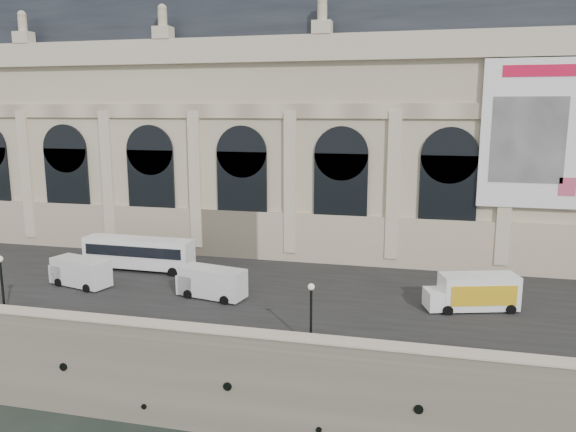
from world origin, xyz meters
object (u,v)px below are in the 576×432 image
Objects in this scene: van_c at (78,272)px; lamp_right at (311,316)px; bus_left at (138,253)px; box_truck at (473,292)px; van_b at (209,282)px; lamp_left at (2,287)px.

lamp_right is (22.16, -7.92, 0.88)m from van_c.
lamp_right reaches higher than bus_left.
lamp_right is at bearing -138.06° from box_truck.
box_truck is 1.69× the size of lamp_right.
van_b is 12.63m from lamp_right.
lamp_right is (-10.73, -9.64, 0.73)m from box_truck.
box_truck is at bearing 41.94° from lamp_right.
van_b is at bearing -31.60° from bus_left.
lamp_right reaches higher than van_b.
lamp_right is (22.97, 0.14, -0.22)m from lamp_left.
van_c is at bearing 178.91° from van_b.
box_truck is 1.53× the size of lamp_left.
van_b is at bearing 142.37° from lamp_right.
box_truck is at bearing 2.99° from van_c.
van_b reaches higher than van_c.
lamp_right is at bearing -34.81° from bus_left.
box_truck is at bearing 16.17° from lamp_left.
bus_left is at bearing 63.25° from van_c.
box_truck is 35.10m from lamp_left.
lamp_left is (-33.70, -9.77, 0.95)m from box_truck.
bus_left is 2.28× the size of lamp_left.
bus_left is at bearing 145.19° from lamp_right.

